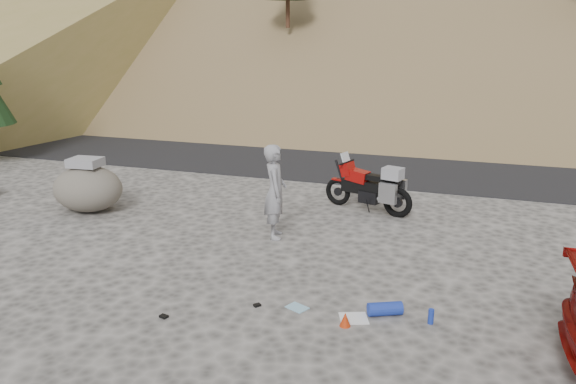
% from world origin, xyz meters
% --- Properties ---
extents(ground, '(140.00, 140.00, 0.00)m').
position_xyz_m(ground, '(0.00, 0.00, 0.00)').
color(ground, '#474542').
rests_on(ground, ground).
extents(road, '(120.00, 7.00, 0.05)m').
position_xyz_m(road, '(0.00, 9.00, 0.00)').
color(road, black).
rests_on(road, ground).
extents(motorcycle, '(2.17, 1.02, 1.33)m').
position_xyz_m(motorcycle, '(1.61, 3.44, 0.57)').
color(motorcycle, black).
rests_on(motorcycle, ground).
extents(man, '(0.67, 0.81, 1.90)m').
position_xyz_m(man, '(0.09, 1.16, 0.00)').
color(man, gray).
rests_on(man, ground).
extents(boulder, '(1.78, 1.57, 1.24)m').
position_xyz_m(boulder, '(-4.60, 1.40, 0.54)').
color(boulder, '#59534C').
rests_on(boulder, ground).
extents(gear_white_cloth, '(0.50, 0.47, 0.01)m').
position_xyz_m(gear_white_cloth, '(2.33, -1.68, 0.01)').
color(gear_white_cloth, white).
rests_on(gear_white_cloth, ground).
extents(gear_blue_mat, '(0.54, 0.40, 0.20)m').
position_xyz_m(gear_blue_mat, '(2.74, -1.43, 0.10)').
color(gear_blue_mat, '#1A319D').
rests_on(gear_blue_mat, ground).
extents(gear_bottle, '(0.10, 0.10, 0.22)m').
position_xyz_m(gear_bottle, '(3.40, -1.47, 0.11)').
color(gear_bottle, '#1A319D').
rests_on(gear_bottle, ground).
extents(gear_funnel, '(0.17, 0.17, 0.21)m').
position_xyz_m(gear_funnel, '(2.26, -1.93, 0.10)').
color(gear_funnel, '#B82F0C').
rests_on(gear_funnel, ground).
extents(gear_glove_a, '(0.14, 0.11, 0.03)m').
position_xyz_m(gear_glove_a, '(-0.30, -2.53, 0.02)').
color(gear_glove_a, black).
rests_on(gear_glove_a, ground).
extents(gear_glove_b, '(0.12, 0.13, 0.03)m').
position_xyz_m(gear_glove_b, '(0.86, -1.77, 0.02)').
color(gear_glove_b, black).
rests_on(gear_glove_b, ground).
extents(gear_blue_cloth, '(0.38, 0.33, 0.01)m').
position_xyz_m(gear_blue_cloth, '(1.45, -1.63, 0.01)').
color(gear_blue_cloth, '#87B8D1').
rests_on(gear_blue_cloth, ground).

